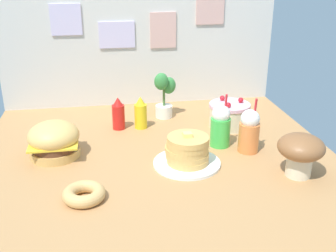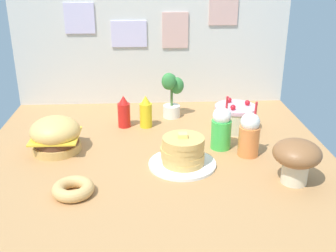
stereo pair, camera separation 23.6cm
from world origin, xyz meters
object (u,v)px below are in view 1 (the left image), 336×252
Objects in this scene: ketchup_bottle at (118,114)px; cream_soda_cup at (221,126)px; donut_pink_glaze at (84,194)px; mushroom_stool at (301,151)px; burger at (54,140)px; mustard_bottle at (141,113)px; pancake_stack at (187,152)px; orange_float_cup at (249,131)px; layer_cake at (229,115)px; potted_plant at (164,93)px.

cream_soda_cup is at bearing -32.05° from ketchup_bottle.
ketchup_bottle reaches higher than donut_pink_glaze.
ketchup_bottle is 116.28cm from mushroom_stool.
burger is 61.45cm from mustard_bottle.
donut_pink_glaze is 107.70cm from mushroom_stool.
cream_soda_cup reaches higher than mushroom_stool.
cream_soda_cup is at bearing 40.82° from pancake_stack.
pancake_stack is 39.62cm from orange_float_cup.
orange_float_cup reaches higher than mushroom_stool.
donut_pink_glaze is 0.85× the size of mushroom_stool.
ketchup_bottle is 85.66cm from donut_pink_glaze.
layer_cake reaches higher than pancake_stack.
burger is 1.06× the size of layer_cake.
layer_cake is at bearing -32.53° from potted_plant.
layer_cake reaches higher than donut_pink_glaze.
potted_plant is at bearing 122.00° from orange_float_cup.
mushroom_stool is (54.39, -93.72, -3.52)cm from potted_plant.
ketchup_bottle is 0.91× the size of mushroom_stool.
mustard_bottle is (14.24, -0.92, 0.00)cm from ketchup_bottle.
pancake_stack is at bearing -164.41° from orange_float_cup.
mushroom_stool is (53.27, -20.84, 6.55)cm from pancake_stack.
ketchup_bottle is 1.08× the size of donut_pink_glaze.
layer_cake is 30.86cm from cream_soda_cup.
layer_cake is 1.25× the size of mustard_bottle.
mustard_bottle is 0.66× the size of potted_plant.
cream_soda_cup is at bearing -117.18° from layer_cake.
orange_float_cup is at bearing -6.18° from burger.
potted_plant is (52.64, 99.14, 14.17)cm from donut_pink_glaze.
pancake_stack is 1.11× the size of potted_plant.
potted_plant is 108.42cm from mushroom_stool.
potted_plant is (-39.11, 24.95, 9.17)cm from layer_cake.
mustard_bottle is at bearing 32.99° from burger.
cream_soda_cup is (57.35, -35.91, 2.64)cm from ketchup_bottle.
mustard_bottle is at bearing 140.94° from cream_soda_cup.
potted_plant is at bearing 26.74° from ketchup_bottle.
orange_float_cup is (37.83, 10.56, 5.22)cm from pancake_stack.
mustard_bottle is (51.54, 33.45, 0.19)cm from burger.
pancake_stack is (70.62, -22.30, -2.40)cm from burger.
donut_pink_glaze is at bearing -112.93° from mustard_bottle.
orange_float_cup is (108.45, -11.74, 2.83)cm from burger.
potted_plant is at bearing 62.03° from donut_pink_glaze.
potted_plant reaches higher than orange_float_cup.
mustard_bottle reaches higher than pancake_stack.
mushroom_stool is at bearing -59.87° from potted_plant.
cream_soda_cup is (43.12, -34.99, 2.64)cm from mustard_bottle.
mushroom_stool is (123.89, -43.13, 4.15)cm from burger.
layer_cake is 57.63cm from mustard_bottle.
pancake_stack is 1.13× the size of orange_float_cup.
mustard_bottle is at bearing 133.37° from mushroom_stool.
mushroom_stool is at bearing -19.19° from burger.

